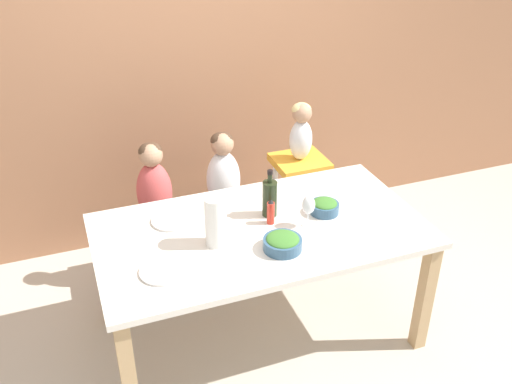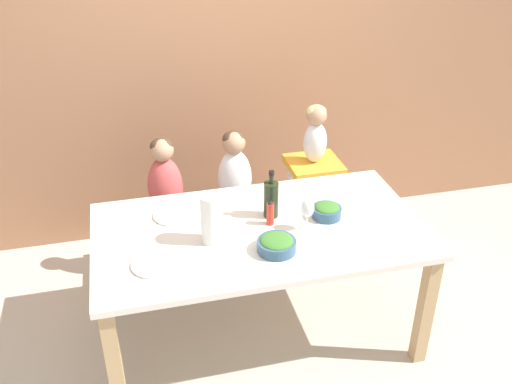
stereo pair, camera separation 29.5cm
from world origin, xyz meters
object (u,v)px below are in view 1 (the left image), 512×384
Objects in this scene: wine_bottle at (270,198)px; dinner_plate_front_left at (163,271)px; person_child_center at (223,171)px; person_baby_right at (301,129)px; paper_towel_roll at (216,221)px; salad_bowl_small at (325,206)px; person_child_left at (154,183)px; wine_glass_near at (309,206)px; dinner_plate_back_left at (172,220)px; chair_right_highchair at (299,180)px; salad_bowl_large at (283,242)px; chair_far_left at (158,229)px; chair_far_center at (225,216)px.

dinner_plate_front_left is (-0.65, -0.29, -0.10)m from wine_bottle.
person_child_center is 1.34× the size of person_baby_right.
salad_bowl_small is (0.64, 0.08, -0.09)m from paper_towel_roll.
person_child_center is at bearing 117.58° from salad_bowl_small.
wine_glass_near is (0.66, -0.78, 0.14)m from person_child_left.
dinner_plate_back_left is at bearing 71.27° from dinner_plate_front_left.
person_baby_right is at bearing 26.60° from dinner_plate_back_left.
person_child_left is at bearing 130.27° from wine_glass_near.
person_child_left reaches higher than salad_bowl_small.
wine_bottle is at bearing -127.01° from chair_right_highchair.
wine_bottle reaches higher than wine_glass_near.
salad_bowl_large is at bearing -119.07° from person_baby_right.
salad_bowl_small is (0.80, -0.69, 0.06)m from person_child_left.
person_baby_right is 0.76m from wine_bottle.
chair_far_left is at bearing 180.00° from chair_right_highchair.
chair_far_center is 0.33m from person_child_center.
person_baby_right is at bearing 76.32° from salad_bowl_small.
dinner_plate_back_left is (-0.80, 0.21, -0.03)m from salad_bowl_small.
dinner_plate_back_left is at bearing 155.82° from wine_glass_near.
wine_glass_near is (0.15, -0.17, 0.02)m from wine_bottle.
person_baby_right reaches higher than wine_bottle.
person_child_center is 0.93m from salad_bowl_large.
paper_towel_roll is 0.34m from salad_bowl_large.
wine_bottle is 0.39m from paper_towel_roll.
person_baby_right is at bearing 60.93° from salad_bowl_large.
person_child_left is (-0.00, 0.00, 0.33)m from chair_far_left.
wine_glass_near is (0.22, -0.78, 0.47)m from chair_far_center.
paper_towel_roll is (0.16, -0.77, 0.15)m from person_child_left.
chair_far_left is at bearing 130.27° from wine_bottle.
paper_towel_roll is (0.16, -0.77, 0.48)m from chair_far_left.
wine_glass_near is at bearing -74.27° from chair_far_center.
salad_bowl_small is at bearing -14.51° from dinner_plate_back_left.
chair_right_highchair is (0.53, -0.00, 0.17)m from chair_far_center.
wine_bottle reaches higher than paper_towel_roll.
paper_towel_roll is 0.50m from wine_glass_near.
wine_bottle is at bearing -83.19° from chair_far_center.
chair_right_highchair is 0.55m from person_child_center.
dinner_plate_back_left is at bearing -153.45° from chair_right_highchair.
wine_bottle is (-0.46, -0.61, -0.08)m from person_baby_right.
chair_right_highchair is at bearing 76.30° from salad_bowl_small.
dinner_plate_front_left is at bearing -167.38° from salad_bowl_small.
salad_bowl_small is at bearing 34.14° from salad_bowl_large.
wine_bottle is 0.33m from salad_bowl_large.
chair_far_left is 0.98m from chair_right_highchair.
person_baby_right is (-0.00, 0.00, 0.37)m from chair_right_highchair.
salad_bowl_large is at bearing -89.11° from chair_far_center.
salad_bowl_large is at bearing -63.82° from person_child_left.
wine_bottle is at bearing 130.40° from wine_glass_near.
person_child_left is 0.99m from person_baby_right.
paper_towel_roll is at bearing -136.46° from chair_right_highchair.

